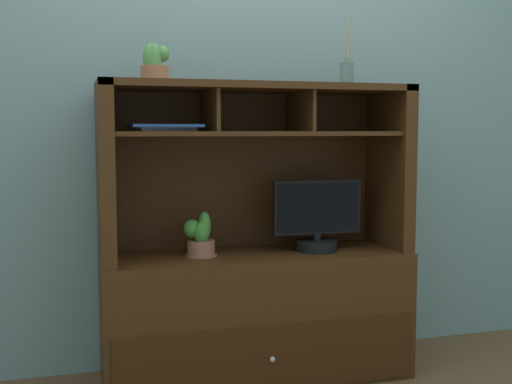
{
  "coord_description": "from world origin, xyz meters",
  "views": [
    {
      "loc": [
        -0.79,
        -2.74,
        1.13
      ],
      "look_at": [
        0.0,
        0.0,
        0.85
      ],
      "focal_mm": 44.76,
      "sensor_mm": 36.0,
      "label": 1
    }
  ],
  "objects": [
    {
      "name": "floor_plane",
      "position": [
        0.0,
        0.0,
        -0.01
      ],
      "size": [
        6.0,
        6.0,
        0.02
      ],
      "primitive_type": "cube",
      "color": "brown",
      "rests_on": "ground"
    },
    {
      "name": "back_wall",
      "position": [
        0.0,
        0.26,
        1.4
      ],
      "size": [
        6.0,
        0.02,
        2.8
      ],
      "primitive_type": "cube",
      "color": "#7A989B",
      "rests_on": "ground"
    },
    {
      "name": "media_console",
      "position": [
        0.0,
        0.01,
        0.43
      ],
      "size": [
        1.38,
        0.5,
        1.33
      ],
      "color": "#482811",
      "rests_on": "ground"
    },
    {
      "name": "tv_monitor",
      "position": [
        0.28,
        -0.04,
        0.72
      ],
      "size": [
        0.42,
        0.19,
        0.33
      ],
      "color": "black",
      "rests_on": "media_console"
    },
    {
      "name": "potted_orchid",
      "position": [
        -0.26,
        -0.01,
        0.66
      ],
      "size": [
        0.15,
        0.14,
        0.2
      ],
      "color": "#AE6850",
      "rests_on": "media_console"
    },
    {
      "name": "magazine_stack_left",
      "position": [
        -0.42,
        -0.06,
        1.14
      ],
      "size": [
        0.29,
        0.26,
        0.03
      ],
      "color": "slate",
      "rests_on": "media_console"
    },
    {
      "name": "diffuser_bottle",
      "position": [
        0.45,
        0.03,
        1.39
      ],
      "size": [
        0.06,
        0.06,
        0.32
      ],
      "color": "slate",
      "rests_on": "media_console"
    },
    {
      "name": "potted_succulent",
      "position": [
        -0.45,
        -0.02,
        1.4
      ],
      "size": [
        0.13,
        0.13,
        0.16
      ],
      "color": "#AD6846",
      "rests_on": "media_console"
    }
  ]
}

